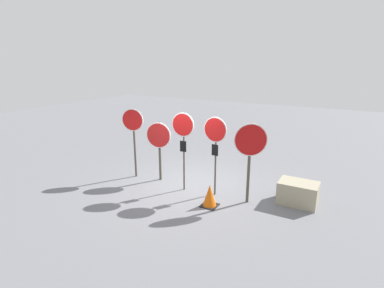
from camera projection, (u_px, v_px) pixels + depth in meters
The scene contains 8 objects.
ground_plane at pixel (188, 186), 9.80m from camera, with size 40.00×40.00×0.00m, color slate.
stop_sign_0 at pixel (133, 128), 10.12m from camera, with size 0.74×0.24×2.42m.
stop_sign_1 at pixel (159, 140), 9.92m from camera, with size 0.85×0.22×2.03m.
stop_sign_2 at pixel (183, 131), 9.00m from camera, with size 0.73×0.12×2.48m.
stop_sign_3 at pixel (215, 136), 8.67m from camera, with size 0.75×0.13×2.42m.
stop_sign_4 at pixel (250, 148), 8.20m from camera, with size 0.82×0.45×2.35m.
traffic_cone_0 at pixel (210, 195), 8.39m from camera, with size 0.46×0.46×0.64m.
storage_crate at pixel (298, 193), 8.54m from camera, with size 1.07×0.74×0.65m.
Camera 1 is at (4.55, -7.84, 3.97)m, focal length 28.00 mm.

